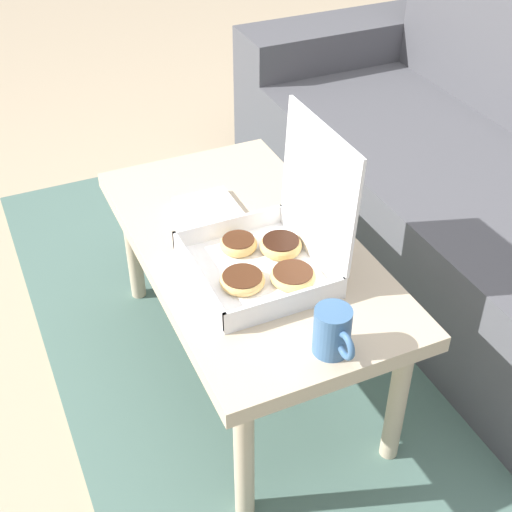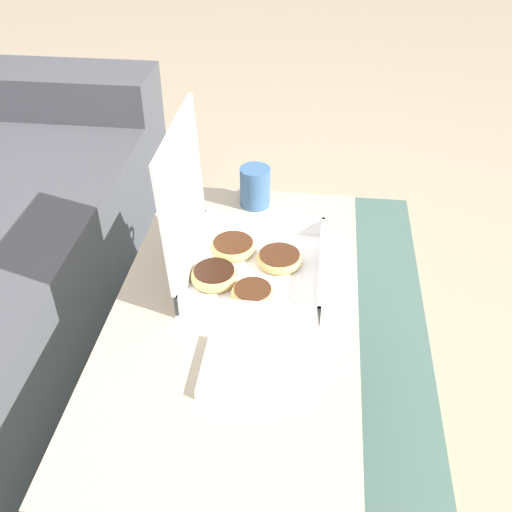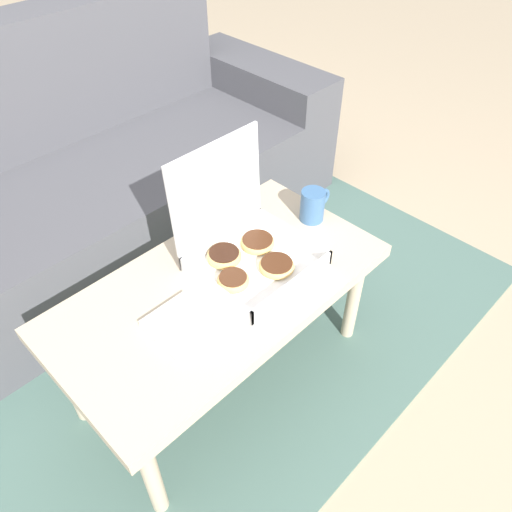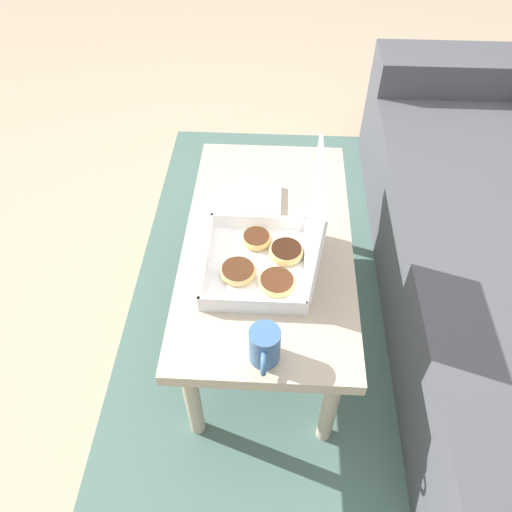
% 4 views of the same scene
% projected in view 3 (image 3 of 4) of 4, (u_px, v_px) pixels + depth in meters
% --- Properties ---
extents(ground_plane, '(12.00, 12.00, 0.00)m').
position_uv_depth(ground_plane, '(211.00, 359.00, 1.71)').
color(ground_plane, tan).
extents(area_rug, '(2.33, 1.76, 0.01)m').
position_uv_depth(area_rug, '(158.00, 311.00, 1.86)').
color(area_rug, '#4C6B60').
rests_on(area_rug, ground_plane).
extents(couch, '(2.21, 0.78, 0.88)m').
position_uv_depth(couch, '(69.00, 193.00, 1.92)').
color(couch, '#4C4C51').
rests_on(couch, ground_plane).
extents(coffee_table, '(0.95, 0.50, 0.43)m').
position_uv_depth(coffee_table, '(220.00, 296.00, 1.42)').
color(coffee_table, '#C6B293').
rests_on(coffee_table, ground_plane).
extents(pastry_box, '(0.32, 0.31, 0.34)m').
position_uv_depth(pastry_box, '(244.00, 247.00, 1.41)').
color(pastry_box, white).
rests_on(pastry_box, coffee_table).
extents(coffee_mug, '(0.12, 0.08, 0.10)m').
position_uv_depth(coffee_mug, '(313.00, 205.00, 1.56)').
color(coffee_mug, '#3D6693').
rests_on(coffee_mug, coffee_table).
extents(napkin_stack, '(0.15, 0.15, 0.02)m').
position_uv_depth(napkin_stack, '(180.00, 323.00, 1.27)').
color(napkin_stack, white).
rests_on(napkin_stack, coffee_table).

